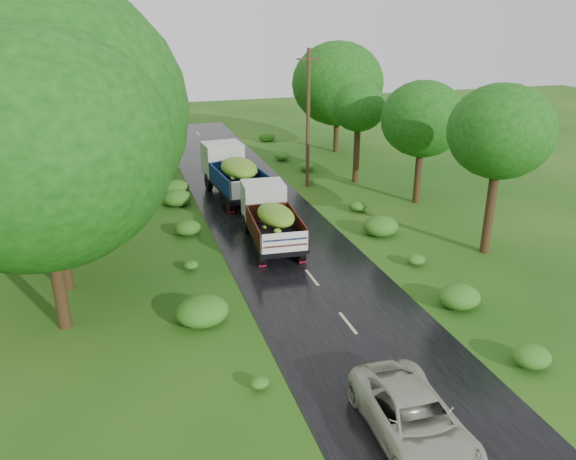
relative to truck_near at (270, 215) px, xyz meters
name	(u,v)px	position (x,y,z in m)	size (l,w,h in m)	color
ground	(399,387)	(0.64, -12.39, -1.47)	(120.00, 120.00, 0.00)	#0F3E0D
road	(338,310)	(0.64, -7.39, -1.46)	(6.50, 80.00, 0.02)	black
road_lines	(329,298)	(0.64, -6.39, -1.45)	(0.12, 69.60, 0.00)	#BFB78C
truck_near	(270,215)	(0.00, 0.00, 0.00)	(2.65, 6.33, 2.60)	black
truck_far	(232,170)	(-0.20, 8.04, 0.19)	(3.00, 7.14, 2.93)	black
car	(414,419)	(-0.08, -14.52, -0.78)	(2.23, 4.85, 1.35)	#B2B19E
utility_pole	(308,118)	(4.93, 8.56, 3.05)	(1.54, 0.29, 8.78)	#382616
trees_left	(63,89)	(-9.35, 8.72, 5.38)	(6.97, 33.44, 9.58)	black
trees_right	(383,103)	(9.88, 8.09, 3.85)	(5.23, 24.79, 7.25)	black
shrubs	(274,224)	(0.64, 1.61, -1.12)	(11.90, 44.00, 0.70)	#245D16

